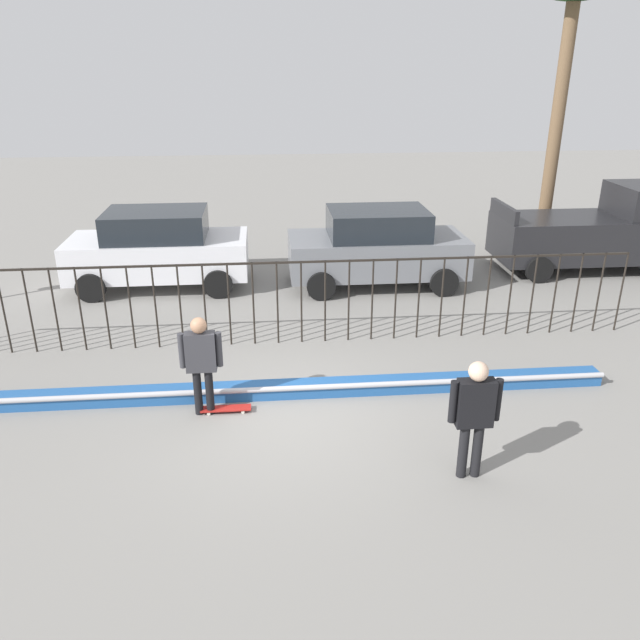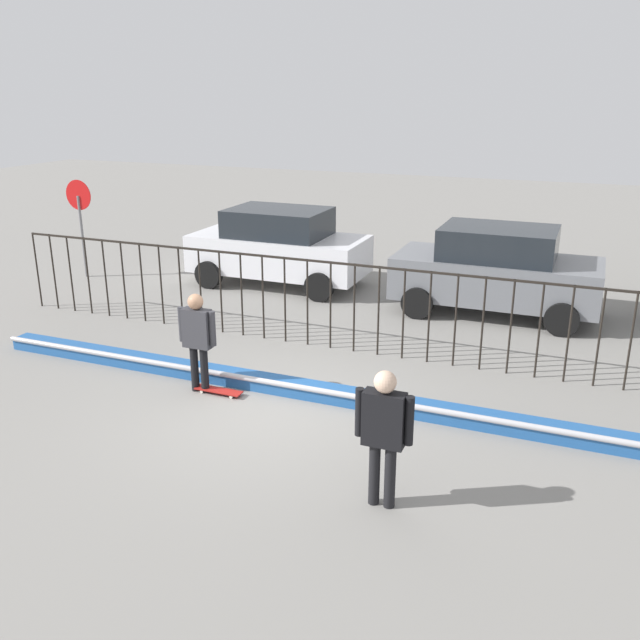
% 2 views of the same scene
% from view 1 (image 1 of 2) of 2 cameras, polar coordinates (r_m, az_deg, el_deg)
% --- Properties ---
extents(ground_plane, '(60.00, 60.00, 0.00)m').
position_cam_1_polar(ground_plane, '(10.12, -3.29, -8.61)').
color(ground_plane, gray).
extents(bowl_coping_ledge, '(11.00, 0.41, 0.27)m').
position_cam_1_polar(bowl_coping_ledge, '(10.62, -3.43, -6.27)').
color(bowl_coping_ledge, '#235699').
rests_on(bowl_coping_ledge, ground).
extents(perimeter_fence, '(14.04, 0.04, 1.68)m').
position_cam_1_polar(perimeter_fence, '(12.22, -3.89, 2.43)').
color(perimeter_fence, black).
rests_on(perimeter_fence, ground).
extents(skateboarder, '(0.66, 0.25, 1.64)m').
position_cam_1_polar(skateboarder, '(9.88, -10.71, -3.34)').
color(skateboarder, black).
rests_on(skateboarder, ground).
extents(skateboard, '(0.80, 0.20, 0.07)m').
position_cam_1_polar(skateboard, '(10.29, -8.50, -7.92)').
color(skateboard, '#A51E19').
rests_on(skateboard, ground).
extents(camera_operator, '(0.69, 0.26, 1.71)m').
position_cam_1_polar(camera_operator, '(8.49, 13.79, -7.86)').
color(camera_operator, black).
rests_on(camera_operator, ground).
extents(parked_car_white, '(4.30, 2.12, 1.90)m').
position_cam_1_polar(parked_car_white, '(15.94, -14.41, 6.29)').
color(parked_car_white, silver).
rests_on(parked_car_white, ground).
extents(parked_car_gray, '(4.30, 2.12, 1.90)m').
position_cam_1_polar(parked_car_gray, '(15.62, 5.17, 6.59)').
color(parked_car_gray, slate).
rests_on(parked_car_gray, ground).
extents(pickup_truck, '(4.70, 2.12, 2.24)m').
position_cam_1_polar(pickup_truck, '(18.28, 23.58, 7.36)').
color(pickup_truck, black).
rests_on(pickup_truck, ground).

